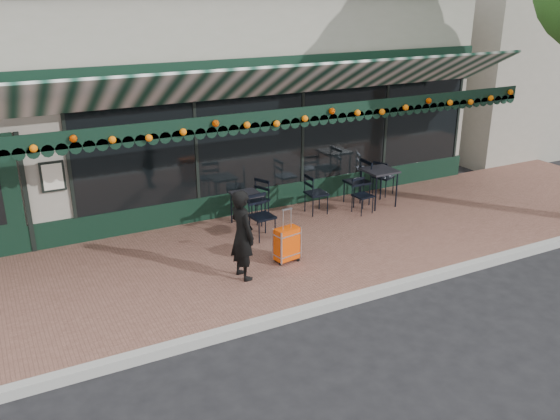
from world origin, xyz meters
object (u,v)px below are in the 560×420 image
woman (242,235)px  chair_a_front (363,196)px  chair_a_left (357,182)px  chair_b_right (316,194)px  suitcase (287,244)px  chair_b_left (256,201)px  cafe_table_a (379,173)px  cafe_table_b (246,196)px  chair_b_front (262,217)px  chair_a_right (384,177)px

woman → chair_a_front: 3.82m
chair_a_left → chair_a_front: bearing=-21.1°
chair_b_right → suitcase: bearing=139.1°
chair_a_front → chair_b_left: 2.28m
cafe_table_a → chair_a_front: cafe_table_a is taller
cafe_table_a → cafe_table_b: (-3.04, 0.28, -0.13)m
chair_a_left → suitcase: bearing=-54.0°
cafe_table_a → chair_b_front: 3.11m
chair_a_left → chair_a_right: 0.94m
chair_a_left → chair_a_right: size_ratio=1.19×
woman → chair_b_front: size_ratio=1.75×
cafe_table_b → chair_a_left: 2.68m
cafe_table_a → chair_b_left: size_ratio=0.95×
cafe_table_a → chair_b_right: chair_b_right is taller
cafe_table_b → chair_b_left: size_ratio=0.78×
chair_b_right → chair_a_front: bearing=-115.5°
chair_a_left → chair_b_left: size_ratio=1.14×
cafe_table_b → chair_b_left: 0.34m
suitcase → chair_b_front: suitcase is taller
chair_a_left → chair_b_left: bearing=-90.7°
cafe_table_a → chair_a_right: bearing=44.9°
cafe_table_b → chair_a_front: (2.46, -0.52, -0.23)m
cafe_table_b → chair_a_right: size_ratio=0.82×
suitcase → chair_a_left: (2.77, 1.91, 0.17)m
cafe_table_a → chair_a_front: 0.72m
cafe_table_b → chair_a_right: chair_a_right is taller
suitcase → chair_b_right: suitcase is taller
cafe_table_a → chair_a_left: (-0.36, 0.30, -0.24)m
cafe_table_b → chair_b_right: (1.59, -0.07, -0.18)m
chair_b_right → cafe_table_a: bearing=-96.5°
chair_b_front → chair_b_left: bearing=66.6°
suitcase → chair_b_right: bearing=37.1°
cafe_table_a → chair_b_front: size_ratio=0.95×
suitcase → chair_a_left: chair_a_left is taller
cafe_table_a → chair_a_right: 0.82m
woman → chair_a_right: woman is taller
woman → chair_a_right: size_ratio=1.83×
cafe_table_b → cafe_table_a: bearing=-5.3°
suitcase → chair_a_front: bearing=18.1°
chair_b_front → chair_b_right: bearing=18.2°
woman → suitcase: (0.92, 0.19, -0.43)m
chair_a_left → chair_a_front: chair_a_left is taller
chair_a_front → cafe_table_a: bearing=16.1°
chair_a_right → chair_a_left: bearing=82.6°
chair_a_right → cafe_table_b: bearing=71.7°
cafe_table_a → chair_b_right: bearing=171.7°
chair_a_right → chair_b_front: chair_b_front is taller
woman → cafe_table_b: 2.32m
suitcase → chair_a_right: 4.25m
woman → cafe_table_a: woman is taller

